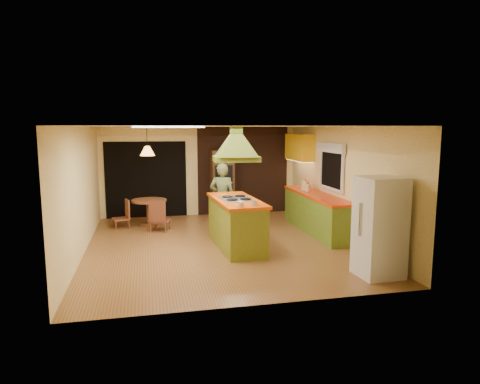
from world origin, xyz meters
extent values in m
plane|color=brown|center=(0.00, 0.00, 0.00)|extent=(6.50, 6.50, 0.00)
plane|color=#FBEFB4|center=(0.00, 3.25, 1.25)|extent=(5.50, 0.00, 5.50)
plane|color=#FBEFB4|center=(0.00, -3.25, 1.25)|extent=(5.50, 0.00, 5.50)
plane|color=#FBEFB4|center=(-2.75, 0.00, 1.25)|extent=(0.00, 6.50, 6.50)
plane|color=#FBEFB4|center=(2.75, 0.00, 1.25)|extent=(0.00, 6.50, 6.50)
plane|color=silver|center=(0.00, 0.00, 2.50)|extent=(6.50, 6.50, 0.00)
cube|color=#381E14|center=(1.25, 3.23, 1.25)|extent=(2.64, 0.03, 2.50)
cube|color=black|center=(-1.50, 3.23, 1.05)|extent=(2.20, 0.03, 2.10)
cube|color=olive|center=(2.45, 0.60, 0.43)|extent=(0.58, 3.00, 0.86)
cube|color=#E53807|center=(2.45, 0.60, 0.89)|extent=(0.62, 3.05, 0.06)
cube|color=yellow|center=(2.57, 2.20, 1.95)|extent=(0.34, 1.40, 0.70)
cube|color=black|center=(2.72, 0.40, 1.55)|extent=(0.03, 1.16, 0.96)
cube|color=white|center=(2.67, 0.40, 2.02)|extent=(0.10, 1.35, 0.22)
cube|color=white|center=(-1.10, -1.20, 2.48)|extent=(1.20, 0.60, 0.03)
cube|color=olive|center=(0.30, -0.30, 0.48)|extent=(0.87, 2.01, 0.96)
cube|color=#DA4D07|center=(0.30, -0.30, 0.99)|extent=(0.94, 2.10, 0.06)
cube|color=silver|center=(0.30, -0.30, 1.03)|extent=(0.64, 0.90, 0.02)
cube|color=#55681A|center=(0.30, -0.30, 1.85)|extent=(0.95, 0.71, 0.11)
pyramid|color=#55681A|center=(0.30, -0.30, 2.35)|extent=(0.95, 0.71, 0.45)
cube|color=#55681A|center=(0.30, -0.30, 2.43)|extent=(0.22, 0.22, 0.15)
imported|color=#45502A|center=(0.25, 1.08, 0.83)|extent=(0.70, 0.57, 1.65)
cube|color=silver|center=(2.27, -2.51, 0.84)|extent=(0.72, 0.69, 1.68)
cube|color=#4A2E17|center=(0.58, 2.95, 0.93)|extent=(0.62, 0.59, 1.86)
cube|color=black|center=(0.58, 2.65, 1.23)|extent=(0.48, 0.03, 0.45)
cube|color=black|center=(0.58, 2.65, 0.73)|extent=(0.48, 0.03, 0.45)
cylinder|color=brown|center=(-1.45, 2.15, 0.64)|extent=(0.88, 0.88, 0.05)
cylinder|color=brown|center=(-1.45, 2.15, 0.33)|extent=(0.14, 0.14, 0.62)
cylinder|color=brown|center=(-1.45, 2.15, 0.03)|extent=(0.49, 0.49, 0.05)
cone|color=#FF9E3F|center=(-1.45, 2.15, 1.90)|extent=(0.39, 0.39, 0.24)
cylinder|color=#FFEFCD|center=(2.40, 1.24, 1.04)|extent=(0.19, 0.19, 0.24)
cylinder|color=#F3E4C3|center=(2.40, 1.35, 1.02)|extent=(0.15, 0.15, 0.20)
cylinder|color=#FFF0CD|center=(2.40, 1.08, 1.01)|extent=(0.16, 0.16, 0.17)
camera|label=1|loc=(-1.49, -8.77, 2.48)|focal=32.00mm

